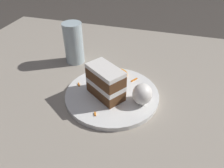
% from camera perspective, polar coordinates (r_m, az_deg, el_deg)
% --- Properties ---
extents(ground_plane, '(6.00, 6.00, 0.00)m').
position_cam_1_polar(ground_plane, '(0.61, -4.79, -8.28)').
color(ground_plane, '#38332D').
rests_on(ground_plane, ground).
extents(dining_table, '(1.08, 1.16, 0.04)m').
position_cam_1_polar(dining_table, '(0.60, -4.88, -7.04)').
color(dining_table, gray).
rests_on(dining_table, ground).
extents(plate, '(0.26, 0.26, 0.01)m').
position_cam_1_polar(plate, '(0.61, 0.00, -2.79)').
color(plate, white).
rests_on(plate, dining_table).
extents(cake_slice, '(0.10, 0.12, 0.09)m').
position_cam_1_polar(cake_slice, '(0.57, -1.70, 0.48)').
color(cake_slice, brown).
rests_on(cake_slice, plate).
extents(cream_dollop, '(0.06, 0.05, 0.05)m').
position_cam_1_polar(cream_dollop, '(0.56, 7.93, -2.59)').
color(cream_dollop, white).
rests_on(cream_dollop, plate).
extents(orange_garnish, '(0.06, 0.06, 0.01)m').
position_cam_1_polar(orange_garnish, '(0.67, 1.40, 2.54)').
color(orange_garnish, orange).
rests_on(orange_garnish, plate).
extents(carrot_shreds_scatter, '(0.20, 0.21, 0.00)m').
position_cam_1_polar(carrot_shreds_scatter, '(0.64, -0.50, 0.12)').
color(carrot_shreds_scatter, orange).
rests_on(carrot_shreds_scatter, plate).
extents(drinking_glass, '(0.06, 0.06, 0.14)m').
position_cam_1_polar(drinking_glass, '(0.75, -9.90, 9.82)').
color(drinking_glass, silver).
rests_on(drinking_glass, dining_table).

